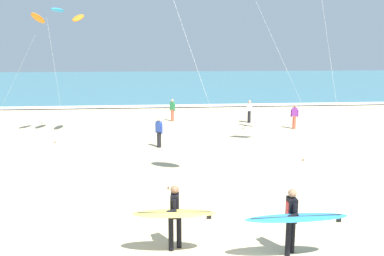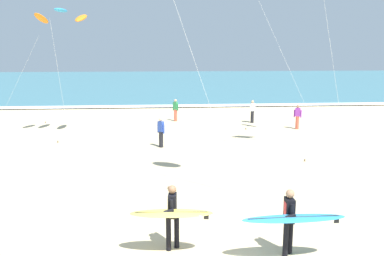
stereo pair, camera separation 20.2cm
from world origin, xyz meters
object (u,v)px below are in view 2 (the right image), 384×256
(surfer_trailing, at_px, (172,213))
(bystander_white_top, at_px, (252,111))
(kite_arc_cobalt_close, at_px, (61,16))
(surfer_lead, at_px, (291,218))
(bystander_blue_top, at_px, (161,132))
(bystander_purple_top, at_px, (298,117))
(bystander_green_top, at_px, (176,110))

(surfer_trailing, height_order, bystander_white_top, surfer_trailing)
(surfer_trailing, distance_m, kite_arc_cobalt_close, 16.35)
(surfer_trailing, height_order, kite_arc_cobalt_close, kite_arc_cobalt_close)
(surfer_trailing, bearing_deg, surfer_lead, -10.94)
(bystander_blue_top, bearing_deg, surfer_trailing, -88.99)
(surfer_lead, height_order, bystander_white_top, surfer_lead)
(kite_arc_cobalt_close, height_order, bystander_blue_top, kite_arc_cobalt_close)
(surfer_lead, relative_size, bystander_purple_top, 1.57)
(surfer_lead, bearing_deg, bystander_white_top, 79.63)
(surfer_lead, bearing_deg, bystander_purple_top, 70.20)
(surfer_lead, relative_size, bystander_green_top, 1.57)
(bystander_blue_top, relative_size, bystander_purple_top, 1.00)
(bystander_white_top, height_order, bystander_purple_top, same)
(bystander_blue_top, bearing_deg, surfer_lead, -75.45)
(surfer_trailing, relative_size, kite_arc_cobalt_close, 0.28)
(bystander_blue_top, bearing_deg, kite_arc_cobalt_close, 151.13)
(surfer_trailing, bearing_deg, bystander_white_top, 70.82)
(bystander_blue_top, xyz_separation_m, bystander_green_top, (1.09, 7.84, 0.00))
(surfer_trailing, distance_m, bystander_blue_top, 11.20)
(surfer_lead, xyz_separation_m, kite_arc_cobalt_close, (-8.48, 14.75, 5.85))
(bystander_white_top, bearing_deg, bystander_green_top, 168.03)
(surfer_trailing, distance_m, bystander_green_top, 19.06)
(bystander_white_top, bearing_deg, surfer_trailing, -109.18)
(bystander_blue_top, height_order, bystander_green_top, same)
(surfer_lead, relative_size, bystander_white_top, 1.57)
(bystander_blue_top, height_order, bystander_purple_top, same)
(kite_arc_cobalt_close, height_order, bystander_green_top, kite_arc_cobalt_close)
(kite_arc_cobalt_close, height_order, bystander_purple_top, kite_arc_cobalt_close)
(surfer_trailing, relative_size, bystander_blue_top, 1.31)
(kite_arc_cobalt_close, relative_size, bystander_white_top, 4.59)
(bystander_green_top, bearing_deg, bystander_white_top, -11.97)
(bystander_green_top, bearing_deg, surfer_trailing, -92.70)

